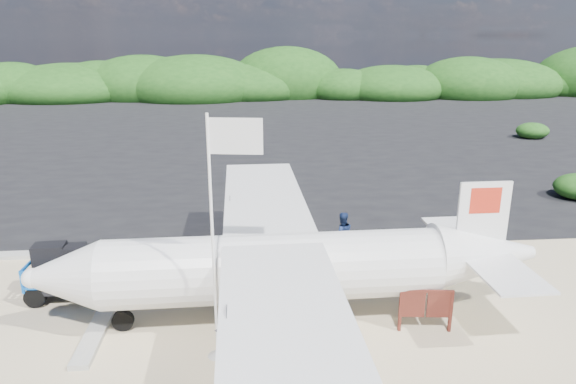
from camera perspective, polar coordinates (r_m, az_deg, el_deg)
name	(u,v)px	position (r m, az deg, el deg)	size (l,w,h in m)	color
ground	(262,319)	(15.04, -2.86, -13.91)	(160.00, 160.00, 0.00)	beige
asphalt_apron	(250,131)	(43.59, -4.30, 6.75)	(90.00, 50.00, 0.04)	#B2B2B2
vegetation_band	(247,97)	(68.34, -4.56, 10.46)	(124.00, 8.00, 4.40)	#B2B2B2
baggage_cart	(79,296)	(17.44, -22.25, -10.66)	(2.90, 1.65, 1.45)	blue
flagpole	(218,355)	(13.68, -7.79, -17.54)	(1.22, 0.51, 6.11)	white
signboard	(424,331)	(14.97, 14.85, -14.68)	(1.53, 0.14, 1.26)	#5B241A
crew_a	(263,265)	(15.88, -2.77, -8.15)	(0.71, 0.47, 1.95)	navy
crew_b	(342,235)	(18.61, 6.01, -4.75)	(0.83, 0.65, 1.71)	navy
crew_c	(266,277)	(15.41, -2.45, -9.38)	(1.03, 0.43, 1.75)	navy
aircraft_large	(438,162)	(34.21, 16.28, 3.27)	(16.68, 16.68, 5.00)	#B2B2B2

